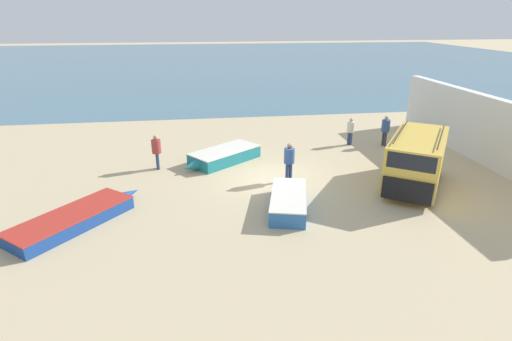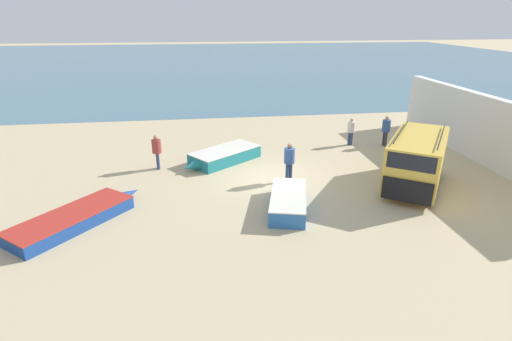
# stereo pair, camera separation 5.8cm
# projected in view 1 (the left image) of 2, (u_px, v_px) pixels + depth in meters

# --- Properties ---
(ground_plane) EXTENTS (200.00, 200.00, 0.00)m
(ground_plane) POSITION_uv_depth(u_px,v_px,m) (273.00, 178.00, 18.64)
(ground_plane) COLOR tan
(sea_water) EXTENTS (120.00, 80.00, 0.01)m
(sea_water) POSITION_uv_depth(u_px,v_px,m) (217.00, 60.00, 66.56)
(sea_water) COLOR #477084
(sea_water) RESTS_ON ground_plane
(harbor_wall) EXTENTS (0.50, 14.45, 3.37)m
(harbor_wall) POSITION_uv_depth(u_px,v_px,m) (483.00, 129.00, 20.40)
(harbor_wall) COLOR silver
(harbor_wall) RESTS_ON ground_plane
(parked_van) EXTENTS (4.42, 5.09, 2.45)m
(parked_van) POSITION_uv_depth(u_px,v_px,m) (416.00, 159.00, 17.32)
(parked_van) COLOR gold
(parked_van) RESTS_ON ground_plane
(fishing_rowboat_0) EXTENTS (2.09, 4.08, 0.64)m
(fishing_rowboat_0) POSITION_uv_depth(u_px,v_px,m) (289.00, 200.00, 15.75)
(fishing_rowboat_0) COLOR #2D66AD
(fishing_rowboat_0) RESTS_ON ground_plane
(fishing_rowboat_1) EXTENTS (4.21, 3.60, 0.65)m
(fishing_rowboat_1) POSITION_uv_depth(u_px,v_px,m) (223.00, 156.00, 20.61)
(fishing_rowboat_1) COLOR #1E757F
(fishing_rowboat_1) RESTS_ON ground_plane
(fishing_rowboat_2) EXTENTS (4.21, 4.76, 0.50)m
(fishing_rowboat_2) POSITION_uv_depth(u_px,v_px,m) (75.00, 218.00, 14.48)
(fishing_rowboat_2) COLOR navy
(fishing_rowboat_2) RESTS_ON ground_plane
(fisherman_0) EXTENTS (0.48, 0.48, 1.82)m
(fisherman_0) POSITION_uv_depth(u_px,v_px,m) (289.00, 159.00, 17.97)
(fisherman_0) COLOR navy
(fisherman_0) RESTS_ON ground_plane
(fisherman_1) EXTENTS (0.42, 0.42, 1.59)m
(fisherman_1) POSITION_uv_depth(u_px,v_px,m) (351.00, 129.00, 23.11)
(fisherman_1) COLOR navy
(fisherman_1) RESTS_ON ground_plane
(fisherman_2) EXTENTS (0.46, 0.46, 1.76)m
(fisherman_2) POSITION_uv_depth(u_px,v_px,m) (386.00, 128.00, 22.93)
(fisherman_2) COLOR #38383D
(fisherman_2) RESTS_ON ground_plane
(fisherman_3) EXTENTS (0.45, 0.45, 1.72)m
(fisherman_3) POSITION_uv_depth(u_px,v_px,m) (156.00, 149.00, 19.43)
(fisherman_3) COLOR navy
(fisherman_3) RESTS_ON ground_plane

